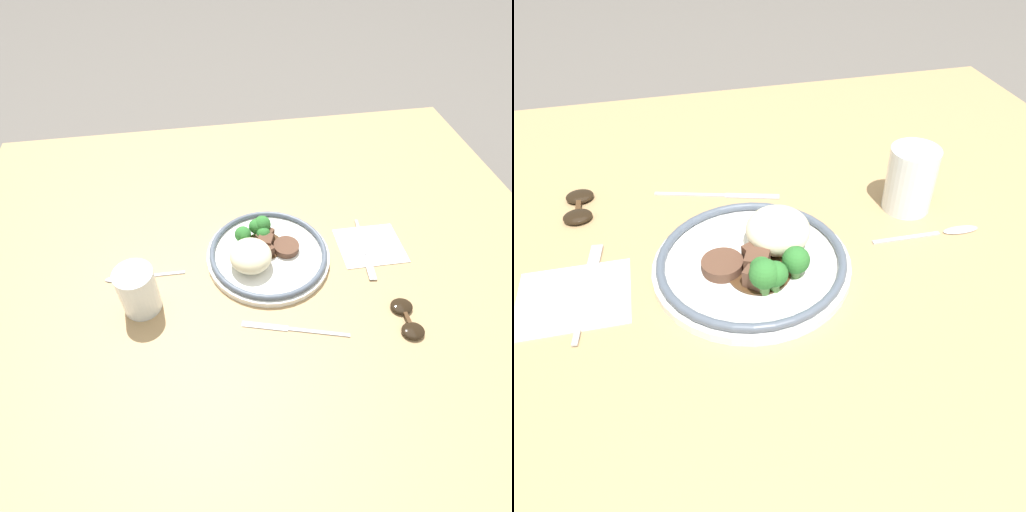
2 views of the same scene
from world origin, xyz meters
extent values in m
plane|color=#5B5651|center=(0.00, 0.00, 0.00)|extent=(8.00, 8.00, 0.00)
cube|color=tan|center=(0.00, 0.00, 0.02)|extent=(1.37, 1.19, 0.04)
cube|color=white|center=(-0.25, -0.02, 0.04)|extent=(0.15, 0.12, 0.00)
cylinder|color=white|center=(-0.02, -0.02, 0.05)|extent=(0.27, 0.27, 0.01)
torus|color=#4C5666|center=(-0.02, -0.02, 0.06)|extent=(0.26, 0.26, 0.01)
ellipsoid|color=beige|center=(0.03, 0.01, 0.09)|extent=(0.09, 0.09, 0.06)
cylinder|color=brown|center=(-0.06, -0.02, 0.06)|extent=(0.06, 0.06, 0.02)
cylinder|color=#472D19|center=(-0.01, -0.04, 0.06)|extent=(0.09, 0.09, 0.00)
cube|color=brown|center=(-0.01, -0.02, 0.07)|extent=(0.03, 0.03, 0.03)
cube|color=brown|center=(-0.01, -0.04, 0.07)|extent=(0.04, 0.04, 0.03)
cube|color=brown|center=(-0.01, -0.04, 0.07)|extent=(0.03, 0.03, 0.02)
cube|color=brown|center=(-0.01, -0.05, 0.07)|extent=(0.03, 0.03, 0.02)
cube|color=brown|center=(-0.02, -0.06, 0.07)|extent=(0.04, 0.04, 0.03)
cube|color=brown|center=(-0.01, -0.05, 0.07)|extent=(0.03, 0.03, 0.02)
cylinder|color=#5B8E47|center=(0.00, -0.08, 0.06)|extent=(0.01, 0.01, 0.02)
sphere|color=#2D702D|center=(0.00, -0.08, 0.09)|extent=(0.03, 0.03, 0.03)
cylinder|color=#5B8E47|center=(-0.01, -0.06, 0.06)|extent=(0.01, 0.01, 0.01)
sphere|color=#2D702D|center=(-0.01, -0.06, 0.08)|extent=(0.03, 0.03, 0.03)
cylinder|color=#5B8E47|center=(-0.01, -0.08, 0.07)|extent=(0.01, 0.01, 0.02)
sphere|color=#2D702D|center=(-0.01, -0.08, 0.09)|extent=(0.04, 0.04, 0.04)
cylinder|color=#5B8E47|center=(0.03, -0.06, 0.06)|extent=(0.01, 0.01, 0.01)
sphere|color=#2D702D|center=(0.03, -0.06, 0.08)|extent=(0.04, 0.04, 0.04)
cylinder|color=#F4AD19|center=(0.25, 0.07, 0.07)|extent=(0.07, 0.07, 0.06)
cylinder|color=white|center=(0.25, 0.07, 0.09)|extent=(0.08, 0.08, 0.10)
cube|color=#ADADB2|center=(-0.24, -0.05, 0.05)|extent=(0.02, 0.11, 0.00)
cube|color=#ADADB2|center=(-0.23, 0.05, 0.05)|extent=(0.02, 0.07, 0.00)
cube|color=#ADADB2|center=(-0.08, 0.18, 0.04)|extent=(0.12, 0.04, 0.00)
cube|color=#ADADB2|center=(0.02, 0.15, 0.04)|extent=(0.09, 0.04, 0.00)
cube|color=#ADADB2|center=(0.22, -0.01, 0.04)|extent=(0.11, 0.01, 0.00)
ellipsoid|color=#ADADB2|center=(0.31, -0.01, 0.05)|extent=(0.06, 0.02, 0.01)
ellipsoid|color=black|center=(-0.26, 0.16, 0.05)|extent=(0.04, 0.04, 0.01)
ellipsoid|color=black|center=(-0.25, 0.21, 0.05)|extent=(0.04, 0.04, 0.01)
cube|color=#472D19|center=(-0.25, 0.18, 0.05)|extent=(0.01, 0.03, 0.00)
camera|label=1|loc=(0.10, 0.56, 0.71)|focal=28.00mm
camera|label=2|loc=(-0.11, -0.52, 0.51)|focal=35.00mm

